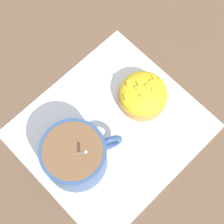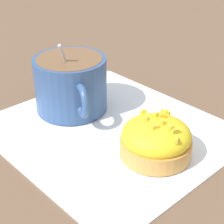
{
  "view_description": "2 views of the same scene",
  "coord_description": "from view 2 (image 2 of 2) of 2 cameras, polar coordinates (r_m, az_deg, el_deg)",
  "views": [
    {
      "loc": [
        0.13,
        0.13,
        0.58
      ],
      "look_at": [
        -0.01,
        -0.01,
        0.04
      ],
      "focal_mm": 60.0,
      "sensor_mm": 36.0,
      "label": 1
    },
    {
      "loc": [
        -0.29,
        0.27,
        0.25
      ],
      "look_at": [
        -0.02,
        0.01,
        0.04
      ],
      "focal_mm": 60.0,
      "sensor_mm": 36.0,
      "label": 2
    }
  ],
  "objects": [
    {
      "name": "paper_napkin",
      "position": [
        0.47,
        -0.31,
        -2.73
      ],
      "size": [
        0.28,
        0.25,
        0.0
      ],
      "color": "white",
      "rests_on": "ground_plane"
    },
    {
      "name": "coffee_cup",
      "position": [
        0.5,
        -6.29,
        4.58
      ],
      "size": [
        0.12,
        0.1,
        0.1
      ],
      "color": "#335184",
      "rests_on": "paper_napkin"
    },
    {
      "name": "frosted_pastry",
      "position": [
        0.42,
        6.79,
        -4.12
      ],
      "size": [
        0.08,
        0.08,
        0.05
      ],
      "color": "#D19347",
      "rests_on": "paper_napkin"
    },
    {
      "name": "ground_plane",
      "position": [
        0.47,
        -0.31,
        -2.89
      ],
      "size": [
        3.0,
        3.0,
        0.0
      ],
      "primitive_type": "plane",
      "color": "brown"
    }
  ]
}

